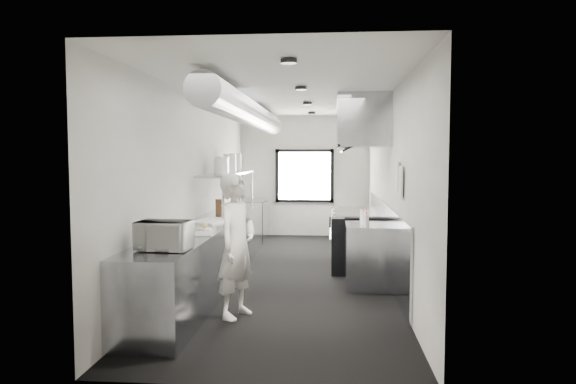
% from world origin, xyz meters
% --- Properties ---
extents(floor, '(3.00, 8.00, 0.01)m').
position_xyz_m(floor, '(0.00, 0.00, 0.00)').
color(floor, black).
rests_on(floor, ground).
extents(ceiling, '(3.00, 8.00, 0.01)m').
position_xyz_m(ceiling, '(0.00, 0.00, 2.80)').
color(ceiling, silver).
rests_on(ceiling, wall_back).
extents(wall_back, '(3.00, 0.02, 2.80)m').
position_xyz_m(wall_back, '(0.00, 4.00, 1.40)').
color(wall_back, beige).
rests_on(wall_back, floor).
extents(wall_front, '(3.00, 0.02, 2.80)m').
position_xyz_m(wall_front, '(0.00, -4.00, 1.40)').
color(wall_front, beige).
rests_on(wall_front, floor).
extents(wall_left, '(0.02, 8.00, 2.80)m').
position_xyz_m(wall_left, '(-1.50, 0.00, 1.40)').
color(wall_left, beige).
rests_on(wall_left, floor).
extents(wall_right, '(0.02, 8.00, 2.80)m').
position_xyz_m(wall_right, '(1.50, 0.00, 1.40)').
color(wall_right, beige).
rests_on(wall_right, floor).
extents(wall_cladding, '(0.03, 5.50, 1.10)m').
position_xyz_m(wall_cladding, '(1.48, 0.30, 0.55)').
color(wall_cladding, '#90979E').
rests_on(wall_cladding, wall_right).
extents(hvac_duct, '(0.40, 6.40, 0.40)m').
position_xyz_m(hvac_duct, '(-0.70, 0.40, 2.55)').
color(hvac_duct, '#999BA1').
rests_on(hvac_duct, ceiling).
extents(service_window, '(1.36, 0.05, 1.25)m').
position_xyz_m(service_window, '(0.00, 3.96, 1.40)').
color(service_window, white).
rests_on(service_window, wall_back).
extents(exhaust_hood, '(0.81, 2.20, 0.88)m').
position_xyz_m(exhaust_hood, '(1.10, 0.70, 2.39)').
color(exhaust_hood, '#90979E').
rests_on(exhaust_hood, ceiling).
extents(prep_counter, '(0.70, 6.00, 0.90)m').
position_xyz_m(prep_counter, '(-1.15, -0.50, 0.45)').
color(prep_counter, '#90979E').
rests_on(prep_counter, floor).
extents(pass_shelf, '(0.45, 3.00, 0.68)m').
position_xyz_m(pass_shelf, '(-1.19, 1.00, 1.54)').
color(pass_shelf, '#90979E').
rests_on(pass_shelf, prep_counter).
extents(range, '(0.88, 1.60, 0.94)m').
position_xyz_m(range, '(1.04, 0.70, 0.47)').
color(range, black).
rests_on(range, floor).
extents(bottle_station, '(0.65, 0.80, 0.90)m').
position_xyz_m(bottle_station, '(1.15, -0.70, 0.45)').
color(bottle_station, '#90979E').
rests_on(bottle_station, floor).
extents(far_work_table, '(0.70, 1.20, 0.90)m').
position_xyz_m(far_work_table, '(-1.15, 3.20, 0.45)').
color(far_work_table, '#90979E').
rests_on(far_work_table, floor).
extents(notice_sheet_a, '(0.02, 0.28, 0.38)m').
position_xyz_m(notice_sheet_a, '(1.47, -1.20, 1.60)').
color(notice_sheet_a, silver).
rests_on(notice_sheet_a, wall_right).
extents(notice_sheet_b, '(0.02, 0.28, 0.38)m').
position_xyz_m(notice_sheet_b, '(1.47, -1.55, 1.55)').
color(notice_sheet_b, silver).
rests_on(notice_sheet_b, wall_right).
extents(line_cook, '(0.60, 0.71, 1.66)m').
position_xyz_m(line_cook, '(-0.47, -2.18, 0.83)').
color(line_cook, silver).
rests_on(line_cook, floor).
extents(microwave, '(0.51, 0.40, 0.30)m').
position_xyz_m(microwave, '(-1.10, -2.88, 1.05)').
color(microwave, silver).
rests_on(microwave, prep_counter).
extents(deli_tub_a, '(0.18, 0.18, 0.10)m').
position_xyz_m(deli_tub_a, '(-1.27, -2.36, 0.95)').
color(deli_tub_a, '#AFB8A9').
rests_on(deli_tub_a, prep_counter).
extents(deli_tub_b, '(0.18, 0.18, 0.11)m').
position_xyz_m(deli_tub_b, '(-1.28, -2.18, 0.95)').
color(deli_tub_b, '#AFB8A9').
rests_on(deli_tub_b, prep_counter).
extents(newspaper, '(0.38, 0.45, 0.01)m').
position_xyz_m(newspaper, '(-1.01, -1.80, 0.91)').
color(newspaper, beige).
rests_on(newspaper, prep_counter).
extents(small_plate, '(0.24, 0.24, 0.01)m').
position_xyz_m(small_plate, '(-1.04, -1.40, 0.91)').
color(small_plate, silver).
rests_on(small_plate, prep_counter).
extents(pastry, '(0.08, 0.08, 0.08)m').
position_xyz_m(pastry, '(-1.04, -1.40, 0.96)').
color(pastry, '#E3D177').
rests_on(pastry, small_plate).
extents(cutting_board, '(0.71, 0.79, 0.02)m').
position_xyz_m(cutting_board, '(-1.13, -0.58, 0.91)').
color(cutting_board, silver).
rests_on(cutting_board, prep_counter).
extents(knife_block, '(0.15, 0.23, 0.23)m').
position_xyz_m(knife_block, '(-1.27, 0.51, 1.02)').
color(knife_block, '#4D321B').
rests_on(knife_block, prep_counter).
extents(plate_stack_a, '(0.30, 0.30, 0.26)m').
position_xyz_m(plate_stack_a, '(-1.19, 0.39, 1.70)').
color(plate_stack_a, silver).
rests_on(plate_stack_a, pass_shelf).
extents(plate_stack_b, '(0.29, 0.29, 0.28)m').
position_xyz_m(plate_stack_b, '(-1.21, 0.58, 1.71)').
color(plate_stack_b, silver).
rests_on(plate_stack_b, pass_shelf).
extents(plate_stack_c, '(0.30, 0.30, 0.33)m').
position_xyz_m(plate_stack_c, '(-1.19, 1.09, 1.73)').
color(plate_stack_c, silver).
rests_on(plate_stack_c, pass_shelf).
extents(plate_stack_d, '(0.29, 0.29, 0.34)m').
position_xyz_m(plate_stack_d, '(-1.21, 1.76, 1.74)').
color(plate_stack_d, silver).
rests_on(plate_stack_d, pass_shelf).
extents(squeeze_bottle_a, '(0.07, 0.07, 0.17)m').
position_xyz_m(squeeze_bottle_a, '(1.09, -0.99, 0.99)').
color(squeeze_bottle_a, silver).
rests_on(squeeze_bottle_a, bottle_station).
extents(squeeze_bottle_b, '(0.08, 0.08, 0.18)m').
position_xyz_m(squeeze_bottle_b, '(1.11, -0.86, 0.99)').
color(squeeze_bottle_b, silver).
rests_on(squeeze_bottle_b, bottle_station).
extents(squeeze_bottle_c, '(0.07, 0.07, 0.19)m').
position_xyz_m(squeeze_bottle_c, '(1.07, -0.73, 0.99)').
color(squeeze_bottle_c, silver).
rests_on(squeeze_bottle_c, bottle_station).
extents(squeeze_bottle_d, '(0.08, 0.08, 0.18)m').
position_xyz_m(squeeze_bottle_d, '(1.13, -0.55, 0.99)').
color(squeeze_bottle_d, silver).
rests_on(squeeze_bottle_d, bottle_station).
extents(squeeze_bottle_e, '(0.06, 0.06, 0.18)m').
position_xyz_m(squeeze_bottle_e, '(1.07, -0.37, 0.99)').
color(squeeze_bottle_e, silver).
rests_on(squeeze_bottle_e, bottle_station).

